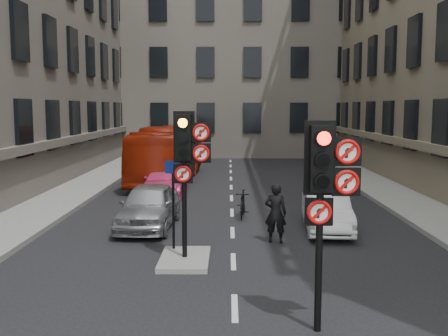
{
  "coord_description": "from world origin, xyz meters",
  "views": [
    {
      "loc": [
        -0.12,
        -7.57,
        3.8
      ],
      "look_at": [
        -0.21,
        2.67,
        2.6
      ],
      "focal_mm": 42.0,
      "sensor_mm": 36.0,
      "label": 1
    }
  ],
  "objects_px": {
    "motorcyclist": "(276,213)",
    "info_sign": "(173,192)",
    "car_white": "(327,211)",
    "car_pink": "(165,182)",
    "motorcycle": "(243,204)",
    "signal_far": "(187,153)",
    "signal_near": "(326,181)",
    "bus_red": "(168,154)",
    "car_silver": "(149,206)"
  },
  "relations": [
    {
      "from": "car_pink",
      "to": "motorcyclist",
      "type": "distance_m",
      "value": 8.79
    },
    {
      "from": "info_sign",
      "to": "motorcyclist",
      "type": "bearing_deg",
      "value": 32.66
    },
    {
      "from": "info_sign",
      "to": "car_white",
      "type": "bearing_deg",
      "value": 40.91
    },
    {
      "from": "signal_near",
      "to": "motorcyclist",
      "type": "bearing_deg",
      "value": 92.83
    },
    {
      "from": "info_sign",
      "to": "car_pink",
      "type": "bearing_deg",
      "value": 109.05
    },
    {
      "from": "motorcycle",
      "to": "motorcyclist",
      "type": "bearing_deg",
      "value": -70.6
    },
    {
      "from": "motorcyclist",
      "to": "info_sign",
      "type": "height_order",
      "value": "info_sign"
    },
    {
      "from": "car_pink",
      "to": "motorcycle",
      "type": "bearing_deg",
      "value": -52.85
    },
    {
      "from": "motorcyclist",
      "to": "info_sign",
      "type": "xyz_separation_m",
      "value": [
        -2.75,
        -1.1,
        0.76
      ]
    },
    {
      "from": "signal_far",
      "to": "motorcycle",
      "type": "bearing_deg",
      "value": 74.01
    },
    {
      "from": "car_white",
      "to": "info_sign",
      "type": "relative_size",
      "value": 1.6
    },
    {
      "from": "motorcyclist",
      "to": "bus_red",
      "type": "bearing_deg",
      "value": -57.55
    },
    {
      "from": "motorcycle",
      "to": "info_sign",
      "type": "distance_m",
      "value": 4.96
    },
    {
      "from": "signal_near",
      "to": "info_sign",
      "type": "relative_size",
      "value": 1.55
    },
    {
      "from": "bus_red",
      "to": "motorcyclist",
      "type": "relative_size",
      "value": 5.93
    },
    {
      "from": "signal_near",
      "to": "motorcyclist",
      "type": "relative_size",
      "value": 2.11
    },
    {
      "from": "motorcycle",
      "to": "motorcyclist",
      "type": "distance_m",
      "value": 3.45
    },
    {
      "from": "car_silver",
      "to": "bus_red",
      "type": "distance_m",
      "value": 10.64
    },
    {
      "from": "car_silver",
      "to": "bus_red",
      "type": "xyz_separation_m",
      "value": [
        -0.59,
        10.6,
        0.71
      ]
    },
    {
      "from": "car_pink",
      "to": "info_sign",
      "type": "bearing_deg",
      "value": -80.18
    },
    {
      "from": "bus_red",
      "to": "signal_far",
      "type": "bearing_deg",
      "value": -78.56
    },
    {
      "from": "car_silver",
      "to": "car_pink",
      "type": "distance_m",
      "value": 5.99
    },
    {
      "from": "signal_near",
      "to": "car_white",
      "type": "xyz_separation_m",
      "value": [
        1.42,
        7.32,
        -1.97
      ]
    },
    {
      "from": "bus_red",
      "to": "motorcycle",
      "type": "relative_size",
      "value": 6.41
    },
    {
      "from": "signal_near",
      "to": "info_sign",
      "type": "bearing_deg",
      "value": 122.65
    },
    {
      "from": "bus_red",
      "to": "motorcyclist",
      "type": "bearing_deg",
      "value": -67.39
    },
    {
      "from": "bus_red",
      "to": "info_sign",
      "type": "relative_size",
      "value": 4.36
    },
    {
      "from": "signal_far",
      "to": "motorcyclist",
      "type": "bearing_deg",
      "value": 38.51
    },
    {
      "from": "signal_far",
      "to": "motorcyclist",
      "type": "distance_m",
      "value": 3.49
    },
    {
      "from": "car_silver",
      "to": "car_white",
      "type": "relative_size",
      "value": 1.1
    },
    {
      "from": "car_pink",
      "to": "car_silver",
      "type": "bearing_deg",
      "value": -86.48
    },
    {
      "from": "car_pink",
      "to": "bus_red",
      "type": "xyz_separation_m",
      "value": [
        -0.38,
        4.61,
        0.8
      ]
    },
    {
      "from": "signal_far",
      "to": "info_sign",
      "type": "distance_m",
      "value": 1.39
    },
    {
      "from": "car_white",
      "to": "car_pink",
      "type": "height_order",
      "value": "car_white"
    },
    {
      "from": "signal_far",
      "to": "car_silver",
      "type": "relative_size",
      "value": 0.88
    },
    {
      "from": "signal_near",
      "to": "car_silver",
      "type": "distance_m",
      "value": 8.91
    },
    {
      "from": "signal_far",
      "to": "bus_red",
      "type": "height_order",
      "value": "signal_far"
    },
    {
      "from": "signal_far",
      "to": "car_pink",
      "type": "height_order",
      "value": "signal_far"
    },
    {
      "from": "motorcycle",
      "to": "signal_far",
      "type": "bearing_deg",
      "value": -100.62
    },
    {
      "from": "car_silver",
      "to": "signal_far",
      "type": "bearing_deg",
      "value": -65.11
    },
    {
      "from": "motorcyclist",
      "to": "car_pink",
      "type": "bearing_deg",
      "value": -49.8
    },
    {
      "from": "signal_far",
      "to": "info_sign",
      "type": "bearing_deg",
      "value": 120.6
    },
    {
      "from": "motorcycle",
      "to": "info_sign",
      "type": "bearing_deg",
      "value": -108.03
    },
    {
      "from": "car_pink",
      "to": "motorcycle",
      "type": "distance_m",
      "value": 5.51
    },
    {
      "from": "signal_near",
      "to": "bus_red",
      "type": "height_order",
      "value": "signal_near"
    },
    {
      "from": "car_white",
      "to": "motorcycle",
      "type": "height_order",
      "value": "car_white"
    },
    {
      "from": "car_white",
      "to": "info_sign",
      "type": "bearing_deg",
      "value": -145.83
    },
    {
      "from": "car_silver",
      "to": "motorcyclist",
      "type": "xyz_separation_m",
      "value": [
        3.83,
        -1.83,
        0.16
      ]
    },
    {
      "from": "bus_red",
      "to": "info_sign",
      "type": "bearing_deg",
      "value": -79.92
    },
    {
      "from": "bus_red",
      "to": "info_sign",
      "type": "height_order",
      "value": "bus_red"
    }
  ]
}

